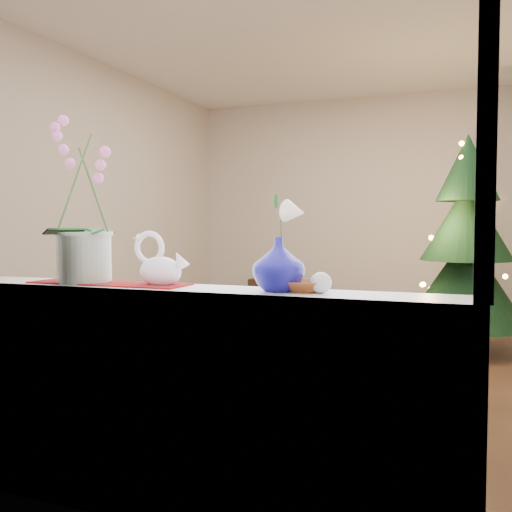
{
  "coord_description": "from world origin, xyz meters",
  "views": [
    {
      "loc": [
        1.05,
        -4.37,
        1.16
      ],
      "look_at": [
        -0.09,
        -1.4,
        1.0
      ],
      "focal_mm": 40.0,
      "sensor_mm": 36.0,
      "label": 1
    }
  ],
  "objects": [
    {
      "name": "swan",
      "position": [
        -0.14,
        -2.35,
        1.03
      ],
      "size": [
        0.25,
        0.12,
        0.21
      ],
      "primitive_type": null,
      "rotation": [
        0.0,
        0.0,
        0.04
      ],
      "color": "white",
      "rests_on": "windowsill"
    },
    {
      "name": "ground",
      "position": [
        0.0,
        0.0,
        0.0
      ],
      "size": [
        5.0,
        5.0,
        0.0
      ],
      "primitive_type": "plane",
      "color": "#311E14",
      "rests_on": "ground"
    },
    {
      "name": "window_apron",
      "position": [
        0.0,
        -2.46,
        0.44
      ],
      "size": [
        2.2,
        0.08,
        0.88
      ],
      "primitive_type": "cube",
      "color": "white",
      "rests_on": "ground"
    },
    {
      "name": "wall_back",
      "position": [
        0.0,
        2.5,
        1.35
      ],
      "size": [
        4.5,
        0.1,
        2.7
      ],
      "primitive_type": "cube",
      "color": "beige",
      "rests_on": "ground"
    },
    {
      "name": "side_table",
      "position": [
        -1.16,
        2.2,
        0.26
      ],
      "size": [
        0.69,
        0.35,
        0.52
      ],
      "primitive_type": "cube",
      "rotation": [
        0.0,
        0.0,
        -0.01
      ],
      "color": "black",
      "rests_on": "ground"
    },
    {
      "name": "ceiling",
      "position": [
        0.0,
        0.0,
        2.7
      ],
      "size": [
        5.0,
        5.0,
        0.0
      ],
      "primitive_type": "plane",
      "color": "white",
      "rests_on": "wall_back"
    },
    {
      "name": "runner",
      "position": [
        -0.38,
        -2.37,
        0.92
      ],
      "size": [
        0.7,
        0.2,
        0.01
      ],
      "primitive_type": "cube",
      "color": "maroon",
      "rests_on": "windowsill"
    },
    {
      "name": "wall_front",
      "position": [
        0.0,
        -2.5,
        1.35
      ],
      "size": [
        4.5,
        0.1,
        2.7
      ],
      "primitive_type": "cube",
      "color": "beige",
      "rests_on": "ground"
    },
    {
      "name": "paperweight",
      "position": [
        0.54,
        -2.38,
        0.96
      ],
      "size": [
        0.08,
        0.08,
        0.08
      ],
      "primitive_type": "sphere",
      "rotation": [
        0.0,
        0.0,
        -0.06
      ],
      "color": "silver",
      "rests_on": "windowsill"
    },
    {
      "name": "wall_left",
      "position": [
        -2.25,
        0.0,
        1.35
      ],
      "size": [
        0.1,
        5.0,
        2.7
      ],
      "primitive_type": "cube",
      "color": "beige",
      "rests_on": "ground"
    },
    {
      "name": "window_frame",
      "position": [
        0.0,
        -2.47,
        1.7
      ],
      "size": [
        2.22,
        0.06,
        1.6
      ],
      "primitive_type": null,
      "color": "white",
      "rests_on": "windowsill"
    },
    {
      "name": "orchid_pot",
      "position": [
        -0.51,
        -2.37,
        1.28
      ],
      "size": [
        0.31,
        0.31,
        0.72
      ],
      "primitive_type": null,
      "rotation": [
        0.0,
        0.0,
        -0.3
      ],
      "color": "white",
      "rests_on": "windowsill"
    },
    {
      "name": "blue_vase",
      "position": [
        0.37,
        -2.37,
        1.04
      ],
      "size": [
        0.29,
        0.29,
        0.23
      ],
      "primitive_type": "imported",
      "rotation": [
        0.0,
        0.0,
        -0.42
      ],
      "color": "#0C0B6C",
      "rests_on": "windowsill"
    },
    {
      "name": "windowsill",
      "position": [
        0.0,
        -2.37,
        0.9
      ],
      "size": [
        2.2,
        0.26,
        0.04
      ],
      "primitive_type": "cube",
      "color": "white",
      "rests_on": "window_apron"
    },
    {
      "name": "lily",
      "position": [
        0.37,
        -2.37,
        1.24
      ],
      "size": [
        0.13,
        0.07,
        0.17
      ],
      "primitive_type": null,
      "color": "white",
      "rests_on": "blue_vase"
    },
    {
      "name": "xmas_tree",
      "position": [
        0.99,
        1.25,
        1.01
      ],
      "size": [
        1.22,
        1.22,
        2.01
      ],
      "primitive_type": null,
      "rotation": [
        0.0,
        0.0,
        0.12
      ],
      "color": "black",
      "rests_on": "ground"
    },
    {
      "name": "amber_dish",
      "position": [
        0.47,
        -2.35,
        0.94
      ],
      "size": [
        0.16,
        0.16,
        0.04
      ],
      "primitive_type": "imported",
      "rotation": [
        0.0,
        0.0,
        0.09
      ],
      "color": "brown",
      "rests_on": "windowsill"
    }
  ]
}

